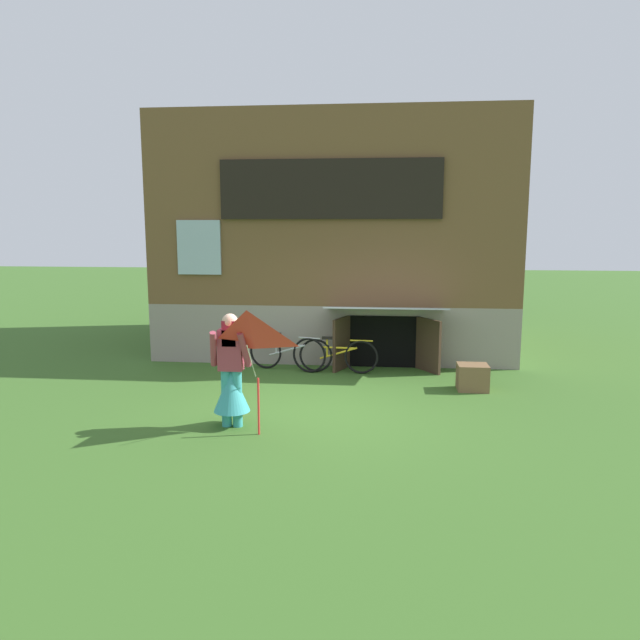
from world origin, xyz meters
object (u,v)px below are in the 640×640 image
at_px(person, 231,380).
at_px(bicycle_silver, 287,353).
at_px(bicycle_yellow, 338,355).
at_px(kite, 247,342).
at_px(wooden_crate, 473,377).

xyz_separation_m(person, bicycle_silver, (0.27, 3.37, -0.33)).
bearing_deg(bicycle_yellow, person, -107.82).
bearing_deg(person, kite, -52.19).
height_order(bicycle_yellow, wooden_crate, bicycle_yellow).
bearing_deg(person, wooden_crate, 34.72).
xyz_separation_m(kite, bicycle_silver, (-0.08, 3.89, -0.99)).
xyz_separation_m(bicycle_yellow, wooden_crate, (2.43, -0.99, -0.12)).
distance_m(person, bicycle_silver, 3.40).
relative_size(person, kite, 0.97).
xyz_separation_m(person, bicycle_yellow, (1.30, 3.28, -0.35)).
height_order(bicycle_yellow, bicycle_silver, bicycle_silver).
xyz_separation_m(kite, wooden_crate, (3.37, 2.81, -1.12)).
distance_m(person, bicycle_yellow, 3.55).
relative_size(kite, bicycle_silver, 1.06).
distance_m(bicycle_yellow, wooden_crate, 2.63).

